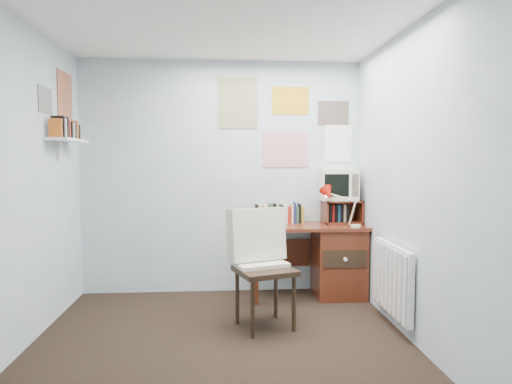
{
  "coord_description": "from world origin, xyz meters",
  "views": [
    {
      "loc": [
        0.0,
        -3.2,
        1.45
      ],
      "look_at": [
        0.32,
        1.0,
        1.14
      ],
      "focal_mm": 32.0,
      "sensor_mm": 36.0,
      "label": 1
    }
  ],
  "objects_px": {
    "tv_riser": "(342,212)",
    "wall_shelf": "(68,140)",
    "crt_tv": "(338,183)",
    "desk_chair": "(265,271)",
    "radiator": "(392,279)",
    "desk": "(333,258)",
    "desk_lamp": "(356,209)"
  },
  "relations": [
    {
      "from": "tv_riser",
      "to": "crt_tv",
      "type": "bearing_deg",
      "value": 150.41
    },
    {
      "from": "desk",
      "to": "crt_tv",
      "type": "relative_size",
      "value": 3.12
    },
    {
      "from": "tv_riser",
      "to": "radiator",
      "type": "xyz_separation_m",
      "value": [
        0.17,
        -1.04,
        -0.47
      ]
    },
    {
      "from": "desk",
      "to": "desk_lamp",
      "type": "height_order",
      "value": "desk_lamp"
    },
    {
      "from": "desk",
      "to": "tv_riser",
      "type": "height_order",
      "value": "tv_riser"
    },
    {
      "from": "radiator",
      "to": "wall_shelf",
      "type": "bearing_deg",
      "value": 169.11
    },
    {
      "from": "tv_riser",
      "to": "wall_shelf",
      "type": "bearing_deg",
      "value": -169.68
    },
    {
      "from": "desk_lamp",
      "to": "tv_riser",
      "type": "relative_size",
      "value": 0.92
    },
    {
      "from": "desk",
      "to": "desk_lamp",
      "type": "relative_size",
      "value": 3.26
    },
    {
      "from": "crt_tv",
      "to": "radiator",
      "type": "height_order",
      "value": "crt_tv"
    },
    {
      "from": "wall_shelf",
      "to": "desk",
      "type": "bearing_deg",
      "value": 8.4
    },
    {
      "from": "desk_chair",
      "to": "tv_riser",
      "type": "xyz_separation_m",
      "value": [
        0.92,
        0.97,
        0.39
      ]
    },
    {
      "from": "desk",
      "to": "wall_shelf",
      "type": "relative_size",
      "value": 1.94
    },
    {
      "from": "desk_chair",
      "to": "radiator",
      "type": "height_order",
      "value": "desk_chair"
    },
    {
      "from": "desk_lamp",
      "to": "crt_tv",
      "type": "distance_m",
      "value": 0.44
    },
    {
      "from": "desk",
      "to": "desk_lamp",
      "type": "distance_m",
      "value": 0.61
    },
    {
      "from": "desk_chair",
      "to": "desk_lamp",
      "type": "height_order",
      "value": "desk_lamp"
    },
    {
      "from": "desk_chair",
      "to": "tv_riser",
      "type": "relative_size",
      "value": 2.48
    },
    {
      "from": "desk_lamp",
      "to": "wall_shelf",
      "type": "height_order",
      "value": "wall_shelf"
    },
    {
      "from": "crt_tv",
      "to": "wall_shelf",
      "type": "relative_size",
      "value": 0.62
    },
    {
      "from": "desk_lamp",
      "to": "wall_shelf",
      "type": "xyz_separation_m",
      "value": [
        -2.75,
        -0.16,
        0.68
      ]
    },
    {
      "from": "desk",
      "to": "desk_chair",
      "type": "height_order",
      "value": "desk_chair"
    },
    {
      "from": "desk",
      "to": "tv_riser",
      "type": "xyz_separation_m",
      "value": [
        0.12,
        0.11,
        0.48
      ]
    },
    {
      "from": "tv_riser",
      "to": "radiator",
      "type": "bearing_deg",
      "value": -80.72
    },
    {
      "from": "desk_chair",
      "to": "crt_tv",
      "type": "relative_size",
      "value": 2.58
    },
    {
      "from": "crt_tv",
      "to": "wall_shelf",
      "type": "distance_m",
      "value": 2.74
    },
    {
      "from": "crt_tv",
      "to": "wall_shelf",
      "type": "bearing_deg",
      "value": -163.61
    },
    {
      "from": "desk",
      "to": "desk_chair",
      "type": "distance_m",
      "value": 1.18
    },
    {
      "from": "desk",
      "to": "crt_tv",
      "type": "xyz_separation_m",
      "value": [
        0.08,
        0.13,
        0.79
      ]
    },
    {
      "from": "tv_riser",
      "to": "wall_shelf",
      "type": "relative_size",
      "value": 0.65
    },
    {
      "from": "desk",
      "to": "radiator",
      "type": "xyz_separation_m",
      "value": [
        0.29,
        -0.93,
        0.01
      ]
    },
    {
      "from": "desk_lamp",
      "to": "wall_shelf",
      "type": "distance_m",
      "value": 2.83
    }
  ]
}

